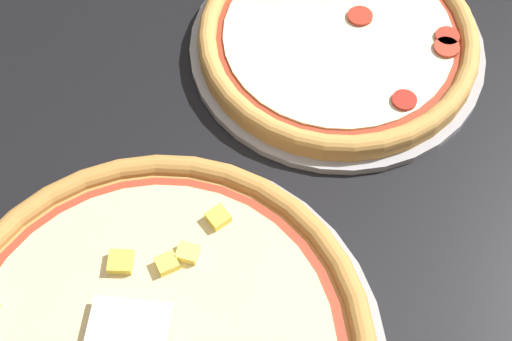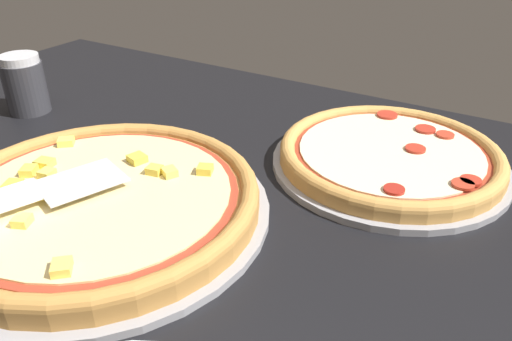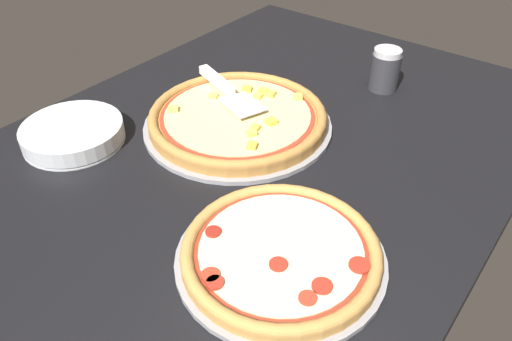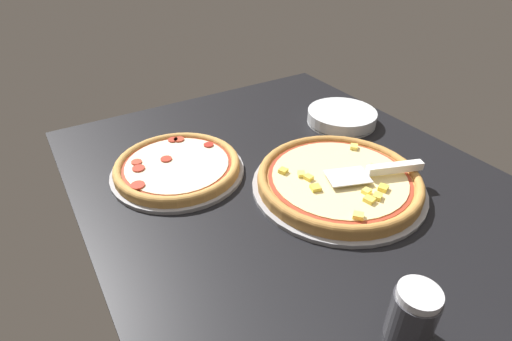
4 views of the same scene
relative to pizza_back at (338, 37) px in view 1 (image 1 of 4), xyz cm
name	(u,v)px [view 1 (image 1 of 4)]	position (x,y,z in cm)	size (l,w,h in cm)	color
ground_plane	(144,288)	(-27.23, -23.63, -4.07)	(138.91, 100.89, 3.60)	black
pizza_pan_back	(336,47)	(-0.02, -0.01, -1.77)	(34.79, 34.79, 1.00)	#939399
pizza_back	(338,37)	(0.00, 0.00, 0.00)	(32.71, 32.71, 2.64)	#C68E47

